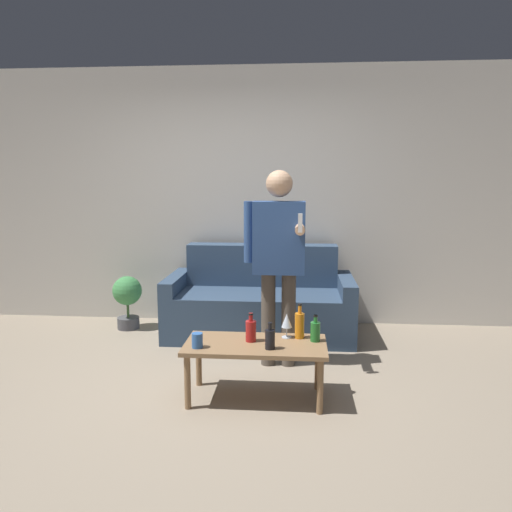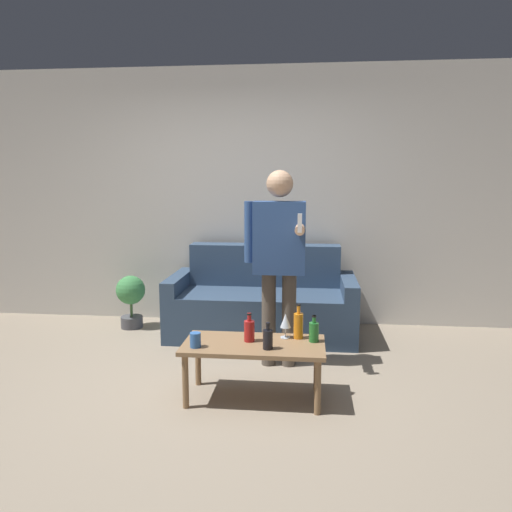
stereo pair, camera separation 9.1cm
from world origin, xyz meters
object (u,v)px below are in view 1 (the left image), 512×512
at_px(coffee_table, 256,350).
at_px(bottle_orange, 270,339).
at_px(person_standing_front, 278,253).
at_px(couch, 260,303).

xyz_separation_m(coffee_table, bottle_orange, (0.11, -0.11, 0.12)).
bearing_deg(coffee_table, person_standing_front, 78.92).
bearing_deg(person_standing_front, bottle_orange, -91.66).
height_order(coffee_table, person_standing_front, person_standing_front).
bearing_deg(person_standing_front, couch, 103.98).
height_order(couch, bottle_orange, couch).
height_order(couch, person_standing_front, person_standing_front).
distance_m(couch, bottle_orange, 1.62).
bearing_deg(couch, person_standing_front, -76.02).
distance_m(coffee_table, person_standing_front, 0.90).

